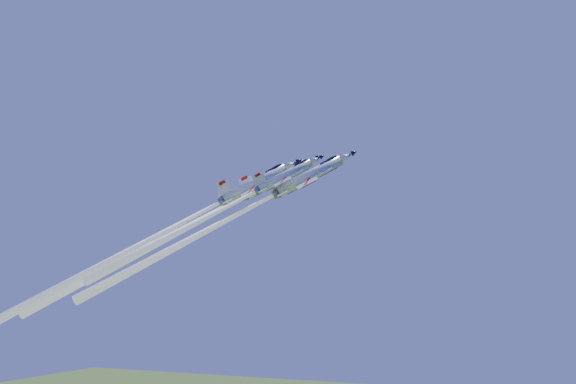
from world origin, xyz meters
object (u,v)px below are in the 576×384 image
at_px(jet_right, 212,215).
at_px(jet_slot, 143,243).
at_px(jet_lead, 225,221).
at_px(jet_left, 180,230).

height_order(jet_right, jet_slot, jet_slot).
height_order(jet_lead, jet_left, jet_lead).
distance_m(jet_left, jet_right, 16.81).
xyz_separation_m(jet_lead, jet_left, (-10.12, -0.20, -1.39)).
height_order(jet_lead, jet_slot, jet_lead).
bearing_deg(jet_right, jet_lead, 165.67).
relative_size(jet_lead, jet_right, 1.29).
xyz_separation_m(jet_left, jet_right, (13.33, -10.15, 1.36)).
height_order(jet_left, jet_slot, jet_left).
distance_m(jet_right, jet_slot, 17.36).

